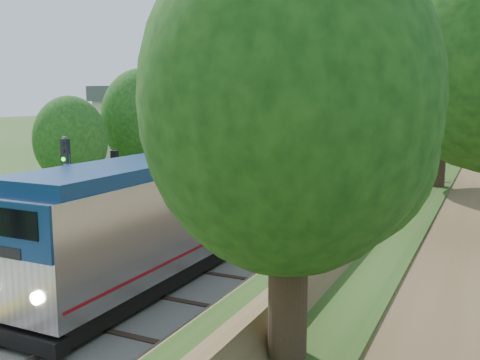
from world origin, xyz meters
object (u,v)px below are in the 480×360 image
at_px(lamppost_far, 116,204).
at_px(signal_gantry, 408,119).
at_px(train, 409,131).
at_px(signal_platform, 67,191).
at_px(signal_farside, 385,156).
at_px(station_building, 156,134).

bearing_deg(lamppost_far, signal_gantry, 81.65).
bearing_deg(train, signal_platform, -92.52).
relative_size(train, signal_farside, 22.86).
height_order(station_building, signal_platform, station_building).
xyz_separation_m(signal_platform, signal_farside, (9.10, 13.64, 0.38)).
height_order(train, signal_platform, signal_platform).
height_order(station_building, lamppost_far, station_building).
bearing_deg(lamppost_far, signal_farside, 43.89).
distance_m(signal_gantry, signal_farside, 33.55).
height_order(signal_gantry, train, signal_gantry).
distance_m(station_building, train, 46.13).
bearing_deg(train, lamppost_far, -93.55).
relative_size(station_building, signal_farside, 1.36).
bearing_deg(signal_gantry, signal_platform, -96.52).
distance_m(station_building, lamppost_far, 20.75).
height_order(station_building, train, station_building).
relative_size(station_building, signal_platform, 1.64).
relative_size(lamppost_far, signal_farside, 0.69).
bearing_deg(signal_platform, signal_gantry, 83.48).
bearing_deg(signal_gantry, station_building, -123.38).
bearing_deg(train, signal_gantry, -82.56).
bearing_deg(train, signal_farside, -83.23).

